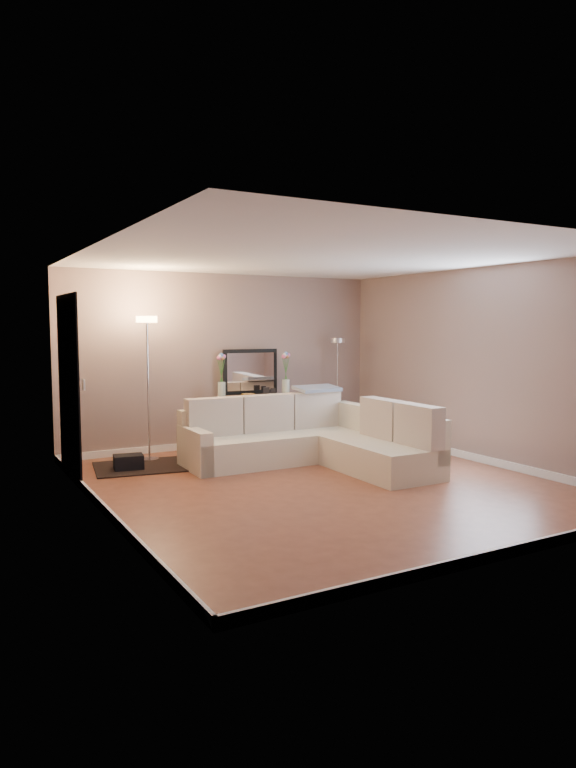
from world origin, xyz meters
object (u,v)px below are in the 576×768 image
sectional_sofa (312,440)px  floor_lamp_unlit (337,368)px  console_table (250,419)px  floor_lamp_lit (147,359)px

sectional_sofa → floor_lamp_unlit: floor_lamp_unlit is taller
console_table → floor_lamp_unlit: size_ratio=0.77×
sectional_sofa → floor_lamp_unlit: bearing=47.0°
floor_lamp_lit → floor_lamp_unlit: (3.19, 0.20, -0.23)m
console_table → floor_lamp_unlit: floor_lamp_unlit is taller
sectional_sofa → console_table: bearing=97.4°
floor_lamp_lit → floor_lamp_unlit: floor_lamp_lit is taller
floor_lamp_lit → sectional_sofa: bearing=-34.9°
console_table → floor_lamp_lit: size_ratio=0.64×
sectional_sofa → floor_lamp_unlit: size_ratio=1.55×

